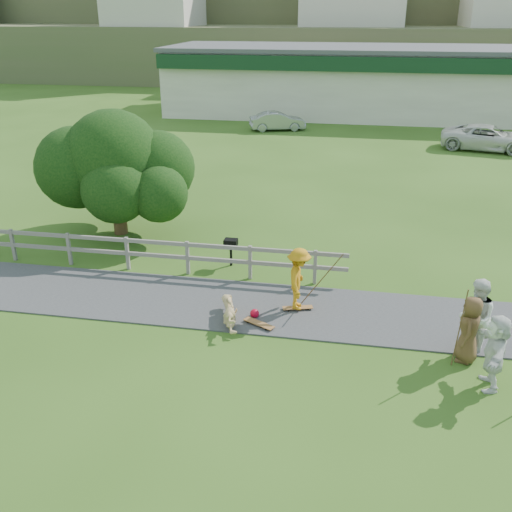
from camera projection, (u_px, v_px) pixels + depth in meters
The scene contains 18 objects.
ground at pixel (226, 333), 14.79m from camera, with size 260.00×260.00×0.00m, color #305317.
path at pixel (238, 305), 16.13m from camera, with size 34.00×3.00×0.04m, color #333335.
fence at pixel (109, 247), 18.23m from camera, with size 15.05×0.10×1.10m.
strip_mall at pixel (376, 81), 44.65m from camera, with size 32.50×10.75×5.10m.
skater_rider at pixel (299, 282), 15.53m from camera, with size 1.14×0.65×1.76m, color orange.
skater_fallen at pixel (230, 312), 15.17m from camera, with size 1.68×0.40×0.61m, color tan.
spectator_a at pixel (476, 317), 13.61m from camera, with size 0.93×0.73×1.92m, color silver.
spectator_c at pixel (469, 329), 13.32m from camera, with size 0.81×0.53×1.67m, color brown.
spectator_d at pixel (494, 352), 12.35m from camera, with size 1.65×0.53×1.78m, color silver.
car_silver at pixel (277, 121), 39.25m from camera, with size 1.32×3.80×1.25m, color #96979D.
car_white at pixel (488, 138), 33.65m from camera, with size 2.44×5.29×1.47m, color silver.
tree at pixel (116, 183), 20.61m from camera, with size 5.59×5.59×3.91m, color black, non-canonical shape.
bbq at pixel (231, 252), 18.50m from camera, with size 0.42×0.32×0.92m, color black, non-canonical shape.
longboard_rider at pixel (298, 309), 15.86m from camera, with size 0.84×0.21×0.09m, color olive, non-canonical shape.
longboard_fallen at pixel (259, 325), 15.05m from camera, with size 0.90×0.22×0.10m, color olive, non-canonical shape.
helmet at pixel (255, 314), 15.46m from camera, with size 0.25×0.25×0.25m, color red.
pole_rider at pixel (322, 274), 15.75m from camera, with size 0.03×0.03×1.98m, color brown.
pole_spec_left at pixel (460, 328), 13.04m from camera, with size 0.03×0.03×2.01m, color brown.
Camera 1 is at (3.03, -12.43, 7.72)m, focal length 40.00 mm.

